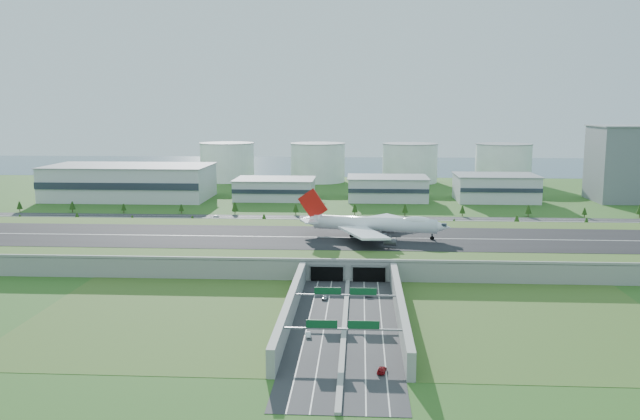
# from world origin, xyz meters

# --- Properties ---
(ground) EXTENTS (1200.00, 1200.00, 0.00)m
(ground) POSITION_xyz_m (0.00, 0.00, 0.00)
(ground) COLOR #25591C
(ground) RESTS_ON ground
(airfield_deck) EXTENTS (520.00, 100.00, 9.20)m
(airfield_deck) POSITION_xyz_m (0.00, -0.09, 4.12)
(airfield_deck) COLOR gray
(airfield_deck) RESTS_ON ground
(underpass_road) EXTENTS (38.80, 120.40, 8.00)m
(underpass_road) POSITION_xyz_m (0.00, -99.42, 3.43)
(underpass_road) COLOR #28282B
(underpass_road) RESTS_ON ground
(sign_gantry_near) EXTENTS (38.70, 0.70, 9.80)m
(sign_gantry_near) POSITION_xyz_m (0.00, -95.04, 6.95)
(sign_gantry_near) COLOR gray
(sign_gantry_near) RESTS_ON ground
(sign_gantry_far) EXTENTS (38.70, 0.70, 9.80)m
(sign_gantry_far) POSITION_xyz_m (0.00, -130.04, 6.95)
(sign_gantry_far) COLOR gray
(sign_gantry_far) RESTS_ON ground
(north_expressway) EXTENTS (560.00, 36.00, 0.12)m
(north_expressway) POSITION_xyz_m (0.00, 95.00, 0.06)
(north_expressway) COLOR #28282B
(north_expressway) RESTS_ON ground
(tree_row) EXTENTS (503.53, 48.70, 8.47)m
(tree_row) POSITION_xyz_m (23.66, 96.41, 4.58)
(tree_row) COLOR #3D2819
(tree_row) RESTS_ON ground
(hangar_west) EXTENTS (120.00, 60.00, 25.00)m
(hangar_west) POSITION_xyz_m (-170.00, 185.00, 12.50)
(hangar_west) COLOR #BDBDC1
(hangar_west) RESTS_ON ground
(hangar_mid_a) EXTENTS (58.00, 42.00, 15.00)m
(hangar_mid_a) POSITION_xyz_m (-60.00, 190.00, 7.50)
(hangar_mid_a) COLOR #BDBDC1
(hangar_mid_a) RESTS_ON ground
(hangar_mid_b) EXTENTS (58.00, 42.00, 17.00)m
(hangar_mid_b) POSITION_xyz_m (25.00, 190.00, 8.50)
(hangar_mid_b) COLOR #BDBDC1
(hangar_mid_b) RESTS_ON ground
(hangar_mid_c) EXTENTS (58.00, 42.00, 19.00)m
(hangar_mid_c) POSITION_xyz_m (105.00, 190.00, 9.50)
(hangar_mid_c) COLOR #BDBDC1
(hangar_mid_c) RESTS_ON ground
(office_tower) EXTENTS (46.00, 46.00, 55.00)m
(office_tower) POSITION_xyz_m (200.00, 195.00, 27.50)
(office_tower) COLOR slate
(office_tower) RESTS_ON ground
(fuel_tank_a) EXTENTS (50.00, 50.00, 35.00)m
(fuel_tank_a) POSITION_xyz_m (-120.00, 310.00, 17.50)
(fuel_tank_a) COLOR silver
(fuel_tank_a) RESTS_ON ground
(fuel_tank_b) EXTENTS (50.00, 50.00, 35.00)m
(fuel_tank_b) POSITION_xyz_m (-35.00, 310.00, 17.50)
(fuel_tank_b) COLOR silver
(fuel_tank_b) RESTS_ON ground
(fuel_tank_c) EXTENTS (50.00, 50.00, 35.00)m
(fuel_tank_c) POSITION_xyz_m (50.00, 310.00, 17.50)
(fuel_tank_c) COLOR silver
(fuel_tank_c) RESTS_ON ground
(fuel_tank_d) EXTENTS (50.00, 50.00, 35.00)m
(fuel_tank_d) POSITION_xyz_m (135.00, 310.00, 17.50)
(fuel_tank_d) COLOR silver
(fuel_tank_d) RESTS_ON ground
(bay_water) EXTENTS (1200.00, 260.00, 0.06)m
(bay_water) POSITION_xyz_m (0.00, 480.00, 0.03)
(bay_water) COLOR #334E63
(bay_water) RESTS_ON ground
(boeing_747) EXTENTS (73.34, 68.70, 22.87)m
(boeing_747) POSITION_xyz_m (11.12, 2.90, 14.46)
(boeing_747) COLOR white
(boeing_747) RESTS_ON airfield_deck
(car_0) EXTENTS (2.52, 4.43, 1.42)m
(car_0) POSITION_xyz_m (-7.89, -76.25, 0.83)
(car_0) COLOR silver
(car_0) RESTS_ON ground
(car_1) EXTENTS (1.85, 4.24, 1.35)m
(car_1) POSITION_xyz_m (-10.92, -116.97, 0.80)
(car_1) COLOR white
(car_1) RESTS_ON ground
(car_2) EXTENTS (3.94, 6.51, 1.69)m
(car_2) POSITION_xyz_m (7.78, -70.31, 0.96)
(car_2) COLOR #100D45
(car_2) RESTS_ON ground
(car_3) EXTENTS (3.04, 5.51, 1.51)m
(car_3) POSITION_xyz_m (10.82, -143.98, 0.88)
(car_3) COLOR maroon
(car_3) RESTS_ON ground
(car_4) EXTENTS (5.26, 3.05, 1.68)m
(car_4) POSITION_xyz_m (-139.41, 86.91, 0.96)
(car_4) COLOR #5A595E
(car_4) RESTS_ON ground
(car_5) EXTENTS (4.94, 2.64, 1.55)m
(car_5) POSITION_xyz_m (36.15, 102.33, 0.89)
(car_5) COLOR black
(car_5) RESTS_ON ground
(car_7) EXTENTS (5.38, 3.20, 1.46)m
(car_7) POSITION_xyz_m (-86.80, 100.84, 0.85)
(car_7) COLOR white
(car_7) RESTS_ON ground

